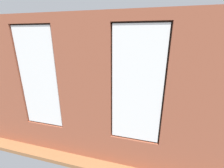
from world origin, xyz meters
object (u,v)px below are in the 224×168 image
object	(u,v)px
potted_plant_near_tv	(54,100)
candle_jar	(106,91)
potted_plant_beside_window_right	(47,107)
remote_gray	(111,94)
cup_ceramic	(99,92)
potted_plant_corner_far_left	(198,134)
remote_black	(109,93)
potted_plant_foreground_right	(88,74)
papasan_chair	(115,78)
coffee_table	(109,95)
potted_plant_between_couches	(147,125)
couch_left	(177,109)
media_console	(57,94)
table_plant_small	(118,91)
tv_flatscreen	(55,80)
couch_by_window	(96,127)

from	to	relation	value
potted_plant_near_tv	candle_jar	bearing A→B (deg)	-138.33
potted_plant_beside_window_right	remote_gray	bearing A→B (deg)	-119.00
cup_ceramic	potted_plant_corner_far_left	size ratio (longest dim) A/B	0.09
remote_black	potted_plant_foreground_right	world-z (taller)	potted_plant_foreground_right
candle_jar	potted_plant_near_tv	bearing A→B (deg)	41.67
papasan_chair	potted_plant_corner_far_left	world-z (taller)	potted_plant_corner_far_left
coffee_table	candle_jar	world-z (taller)	candle_jar
candle_jar	potted_plant_beside_window_right	bearing A→B (deg)	68.30
remote_gray	potted_plant_between_couches	size ratio (longest dim) A/B	0.13
potted_plant_beside_window_right	potted_plant_corner_far_left	size ratio (longest dim) A/B	1.37
coffee_table	candle_jar	bearing A→B (deg)	-28.58
couch_left	potted_plant_corner_far_left	bearing A→B (deg)	7.43
coffee_table	remote_black	size ratio (longest dim) A/B	7.91
remote_black	potted_plant_beside_window_right	distance (m)	2.63
potted_plant_between_couches	media_console	bearing A→B (deg)	-25.63
couch_left	media_console	size ratio (longest dim) A/B	1.97
coffee_table	table_plant_small	xyz separation A→B (m)	(-0.37, -0.13, 0.16)
table_plant_small	potted_plant_foreground_right	world-z (taller)	potted_plant_foreground_right
candle_jar	cup_ceramic	bearing A→B (deg)	40.57
tv_flatscreen	potted_plant_near_tv	size ratio (longest dim) A/B	1.41
couch_by_window	remote_black	size ratio (longest dim) A/B	10.56
papasan_chair	media_console	bearing A→B (deg)	52.30
cup_ceramic	potted_plant_beside_window_right	xyz separation A→B (m)	(0.73, 2.23, 0.33)
potted_plant_foreground_right	potted_plant_corner_far_left	size ratio (longest dim) A/B	0.84
remote_black	potted_plant_near_tv	world-z (taller)	potted_plant_near_tv
couch_by_window	potted_plant_corner_far_left	xyz separation A→B (m)	(-2.45, 0.10, 0.34)
coffee_table	cup_ceramic	size ratio (longest dim) A/B	14.80
coffee_table	potted_plant_foreground_right	distance (m)	3.01
candle_jar	tv_flatscreen	size ratio (longest dim) A/B	0.10
remote_black	papasan_chair	xyz separation A→B (m)	(0.30, -2.22, 0.02)
papasan_chair	potted_plant_corner_far_left	xyz separation A→B (m)	(-3.04, 4.57, 0.22)
remote_black	potted_plant_beside_window_right	bearing A→B (deg)	-173.25
remote_black	potted_plant_between_couches	xyz separation A→B (m)	(-1.64, 2.20, 0.18)
remote_black	papasan_chair	distance (m)	2.24
potted_plant_beside_window_right	potted_plant_foreground_right	bearing A→B (deg)	-79.81
couch_left	potted_plant_foreground_right	world-z (taller)	potted_plant_foreground_right
remote_black	potted_plant_beside_window_right	world-z (taller)	potted_plant_beside_window_right
cup_ceramic	candle_jar	bearing A→B (deg)	-139.43
table_plant_small	remote_black	bearing A→B (deg)	19.12
cup_ceramic	potted_plant_foreground_right	size ratio (longest dim) A/B	0.11
tv_flatscreen	papasan_chair	bearing A→B (deg)	-127.73
remote_black	coffee_table	bearing A→B (deg)	-55.57
cup_ceramic	potted_plant_near_tv	xyz separation A→B (m)	(1.31, 1.18, 0.03)
coffee_table	potted_plant_corner_far_left	world-z (taller)	potted_plant_corner_far_left
remote_black	remote_gray	xyz separation A→B (m)	(-0.10, 0.11, 0.00)
tv_flatscreen	potted_plant_beside_window_right	distance (m)	2.32
couch_left	remote_black	bearing A→B (deg)	-98.25
coffee_table	potted_plant_near_tv	bearing A→B (deg)	36.85
remote_gray	cup_ceramic	bearing A→B (deg)	-140.39
couch_left	potted_plant_near_tv	xyz separation A→B (m)	(4.31, 0.78, 0.17)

